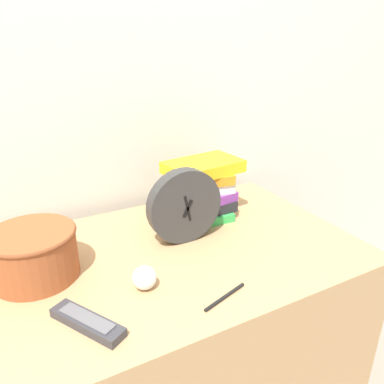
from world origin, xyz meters
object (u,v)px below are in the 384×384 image
at_px(desk_clock, 185,206).
at_px(book_stack, 199,190).
at_px(tv_remote, 87,322).
at_px(crumpled_paper_ball, 144,278).
at_px(pen, 225,297).
at_px(basket, 33,252).

xyz_separation_m(desk_clock, book_stack, (0.11, 0.12, -0.01)).
relative_size(desk_clock, tv_remote, 1.25).
height_order(tv_remote, crumpled_paper_ball, crumpled_paper_ball).
relative_size(desk_clock, pen, 1.69).
xyz_separation_m(book_stack, crumpled_paper_ball, (-0.30, -0.28, -0.07)).
bearing_deg(pen, tv_remote, 168.90).
distance_m(basket, crumpled_paper_ball, 0.28).
xyz_separation_m(basket, tv_remote, (0.07, -0.24, -0.06)).
xyz_separation_m(basket, crumpled_paper_ball, (0.22, -0.17, -0.04)).
height_order(desk_clock, tv_remote, desk_clock).
distance_m(crumpled_paper_ball, pen, 0.19).
bearing_deg(crumpled_paper_ball, pen, -39.77).
xyz_separation_m(tv_remote, crumpled_paper_ball, (0.15, 0.06, 0.02)).
height_order(book_stack, tv_remote, book_stack).
relative_size(book_stack, crumpled_paper_ball, 4.84).
height_order(basket, pen, basket).
bearing_deg(crumpled_paper_ball, tv_remote, -157.20).
bearing_deg(basket, tv_remote, -74.21).
relative_size(crumpled_paper_ball, pen, 0.44).
distance_m(basket, tv_remote, 0.25).
bearing_deg(tv_remote, pen, -11.10).
xyz_separation_m(book_stack, tv_remote, (-0.45, -0.34, -0.08)).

